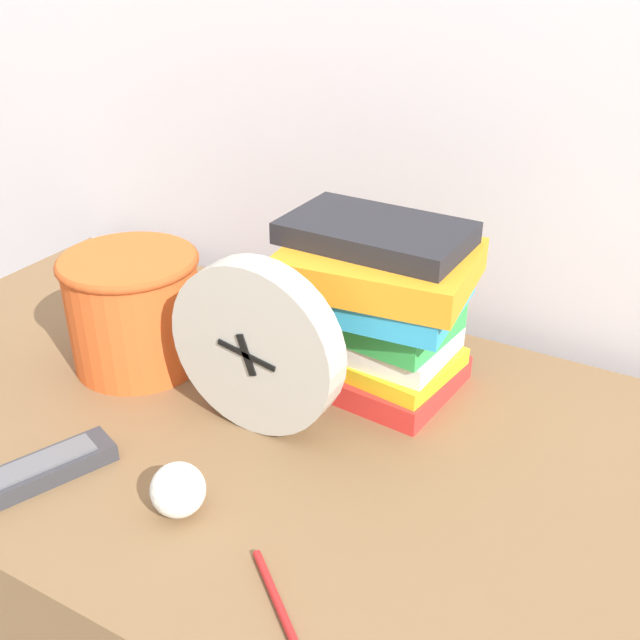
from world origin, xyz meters
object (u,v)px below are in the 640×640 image
at_px(crumpled_paper_ball, 178,490).
at_px(pen, 279,607).
at_px(tv_remote, 40,471).
at_px(desk_clock, 255,348).
at_px(book_stack, 378,305).
at_px(basket, 134,307).

relative_size(crumpled_paper_ball, pen, 0.52).
xyz_separation_m(tv_remote, crumpled_paper_ball, (0.16, 0.03, 0.02)).
bearing_deg(desk_clock, tv_remote, -127.03).
bearing_deg(tv_remote, pen, -3.60).
distance_m(book_stack, tv_remote, 0.43).
xyz_separation_m(desk_clock, crumpled_paper_ball, (0.01, -0.16, -0.08)).
height_order(crumpled_paper_ball, pen, crumpled_paper_ball).
distance_m(desk_clock, basket, 0.22).
relative_size(basket, crumpled_paper_ball, 3.20).
relative_size(basket, tv_remote, 1.09).
bearing_deg(book_stack, basket, -159.70).
xyz_separation_m(book_stack, pen, (0.09, -0.37, -0.11)).
xyz_separation_m(crumpled_paper_ball, pen, (0.15, -0.05, -0.02)).
height_order(book_stack, basket, book_stack).
bearing_deg(crumpled_paper_ball, pen, -19.45).
relative_size(book_stack, tv_remote, 1.53).
height_order(desk_clock, book_stack, book_stack).
bearing_deg(tv_remote, crumpled_paper_ball, 12.02).
bearing_deg(desk_clock, pen, -52.60).
height_order(tv_remote, crumpled_paper_ball, crumpled_paper_ball).
bearing_deg(tv_remote, basket, 106.42).
bearing_deg(book_stack, crumpled_paper_ball, -102.26).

